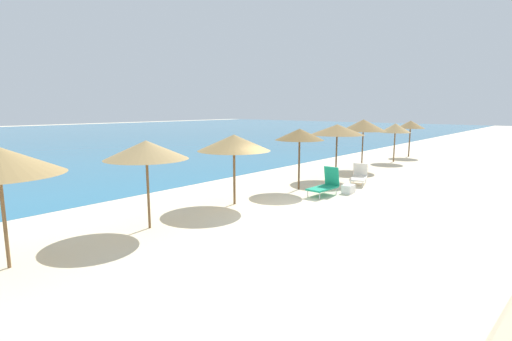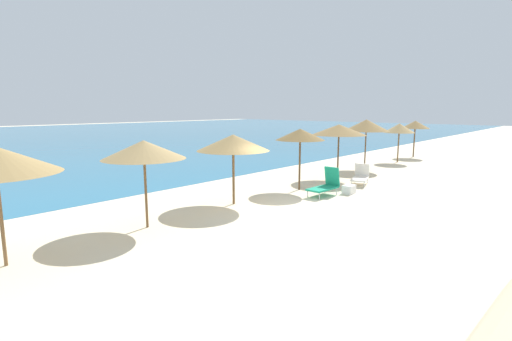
{
  "view_description": "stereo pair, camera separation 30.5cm",
  "coord_description": "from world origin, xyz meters",
  "px_view_note": "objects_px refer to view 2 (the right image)",
  "views": [
    {
      "loc": [
        -10.6,
        -7.46,
        3.53
      ],
      "look_at": [
        1.11,
        2.51,
        1.01
      ],
      "focal_mm": 26.84,
      "sensor_mm": 36.0,
      "label": 1
    },
    {
      "loc": [
        -10.4,
        -7.69,
        3.53
      ],
      "look_at": [
        1.11,
        2.51,
        1.01
      ],
      "focal_mm": 26.84,
      "sensor_mm": 36.0,
      "label": 2
    }
  ],
  "objects_px": {
    "beach_umbrella_9": "(399,128)",
    "cooler_box": "(349,189)",
    "beach_umbrella_4": "(144,150)",
    "lounge_chair_1": "(360,176)",
    "beach_umbrella_6": "(300,135)",
    "lounge_chair_2": "(326,185)",
    "beach_umbrella_7": "(339,130)",
    "beach_umbrella_10": "(415,125)",
    "beach_umbrella_5": "(233,143)",
    "beach_umbrella_8": "(366,125)"
  },
  "relations": [
    {
      "from": "lounge_chair_2",
      "to": "beach_umbrella_4",
      "type": "bearing_deg",
      "value": 79.09
    },
    {
      "from": "cooler_box",
      "to": "beach_umbrella_8",
      "type": "bearing_deg",
      "value": 20.62
    },
    {
      "from": "beach_umbrella_10",
      "to": "cooler_box",
      "type": "bearing_deg",
      "value": -170.65
    },
    {
      "from": "cooler_box",
      "to": "beach_umbrella_7",
      "type": "bearing_deg",
      "value": 37.74
    },
    {
      "from": "beach_umbrella_7",
      "to": "lounge_chair_2",
      "type": "height_order",
      "value": "beach_umbrella_7"
    },
    {
      "from": "beach_umbrella_6",
      "to": "beach_umbrella_10",
      "type": "height_order",
      "value": "beach_umbrella_6"
    },
    {
      "from": "beach_umbrella_9",
      "to": "cooler_box",
      "type": "xyz_separation_m",
      "value": [
        -10.65,
        -2.13,
        -2.06
      ]
    },
    {
      "from": "beach_umbrella_6",
      "to": "lounge_chair_2",
      "type": "height_order",
      "value": "beach_umbrella_6"
    },
    {
      "from": "beach_umbrella_9",
      "to": "cooler_box",
      "type": "bearing_deg",
      "value": -168.7
    },
    {
      "from": "beach_umbrella_4",
      "to": "lounge_chair_1",
      "type": "xyz_separation_m",
      "value": [
        10.29,
        -1.76,
        -1.95
      ]
    },
    {
      "from": "lounge_chair_1",
      "to": "cooler_box",
      "type": "distance_m",
      "value": 2.16
    },
    {
      "from": "beach_umbrella_8",
      "to": "beach_umbrella_9",
      "type": "distance_m",
      "value": 4.22
    },
    {
      "from": "beach_umbrella_7",
      "to": "cooler_box",
      "type": "distance_m",
      "value": 4.06
    },
    {
      "from": "beach_umbrella_6",
      "to": "beach_umbrella_7",
      "type": "xyz_separation_m",
      "value": [
        3.4,
        0.05,
        0.06
      ]
    },
    {
      "from": "beach_umbrella_7",
      "to": "lounge_chair_1",
      "type": "relative_size",
      "value": 1.81
    },
    {
      "from": "beach_umbrella_10",
      "to": "lounge_chair_1",
      "type": "relative_size",
      "value": 1.74
    },
    {
      "from": "beach_umbrella_6",
      "to": "lounge_chair_2",
      "type": "bearing_deg",
      "value": -98.01
    },
    {
      "from": "lounge_chair_2",
      "to": "beach_umbrella_7",
      "type": "bearing_deg",
      "value": -64.81
    },
    {
      "from": "beach_umbrella_5",
      "to": "beach_umbrella_7",
      "type": "height_order",
      "value": "beach_umbrella_7"
    },
    {
      "from": "lounge_chair_1",
      "to": "lounge_chair_2",
      "type": "bearing_deg",
      "value": 71.36
    },
    {
      "from": "beach_umbrella_9",
      "to": "beach_umbrella_10",
      "type": "relative_size",
      "value": 0.97
    },
    {
      "from": "beach_umbrella_4",
      "to": "beach_umbrella_8",
      "type": "xyz_separation_m",
      "value": [
        14.65,
        0.14,
        0.21
      ]
    },
    {
      "from": "beach_umbrella_5",
      "to": "beach_umbrella_9",
      "type": "bearing_deg",
      "value": -0.85
    },
    {
      "from": "lounge_chair_2",
      "to": "cooler_box",
      "type": "distance_m",
      "value": 1.14
    },
    {
      "from": "beach_umbrella_8",
      "to": "lounge_chair_1",
      "type": "bearing_deg",
      "value": -156.46
    },
    {
      "from": "beach_umbrella_7",
      "to": "beach_umbrella_9",
      "type": "xyz_separation_m",
      "value": [
        8.0,
        0.08,
        -0.23
      ]
    },
    {
      "from": "beach_umbrella_4",
      "to": "beach_umbrella_7",
      "type": "distance_m",
      "value": 10.85
    },
    {
      "from": "beach_umbrella_9",
      "to": "lounge_chair_2",
      "type": "xyz_separation_m",
      "value": [
        -11.6,
        -1.58,
        -1.79
      ]
    },
    {
      "from": "beach_umbrella_6",
      "to": "lounge_chair_2",
      "type": "xyz_separation_m",
      "value": [
        -0.2,
        -1.45,
        -1.96
      ]
    },
    {
      "from": "beach_umbrella_6",
      "to": "beach_umbrella_7",
      "type": "relative_size",
      "value": 0.97
    },
    {
      "from": "beach_umbrella_7",
      "to": "lounge_chair_1",
      "type": "height_order",
      "value": "beach_umbrella_7"
    },
    {
      "from": "beach_umbrella_9",
      "to": "cooler_box",
      "type": "relative_size",
      "value": 4.44
    },
    {
      "from": "beach_umbrella_8",
      "to": "beach_umbrella_7",
      "type": "bearing_deg",
      "value": -174.32
    },
    {
      "from": "beach_umbrella_6",
      "to": "cooler_box",
      "type": "relative_size",
      "value": 4.65
    },
    {
      "from": "lounge_chair_1",
      "to": "cooler_box",
      "type": "xyz_separation_m",
      "value": [
        -2.09,
        -0.53,
        -0.21
      ]
    },
    {
      "from": "beach_umbrella_5",
      "to": "beach_umbrella_10",
      "type": "relative_size",
      "value": 1.01
    },
    {
      "from": "cooler_box",
      "to": "beach_umbrella_4",
      "type": "bearing_deg",
      "value": 164.39
    },
    {
      "from": "beach_umbrella_7",
      "to": "beach_umbrella_8",
      "type": "height_order",
      "value": "beach_umbrella_8"
    },
    {
      "from": "lounge_chair_2",
      "to": "beach_umbrella_6",
      "type": "bearing_deg",
      "value": -5.41
    },
    {
      "from": "beach_umbrella_10",
      "to": "cooler_box",
      "type": "relative_size",
      "value": 4.59
    },
    {
      "from": "beach_umbrella_5",
      "to": "beach_umbrella_8",
      "type": "distance_m",
      "value": 10.92
    },
    {
      "from": "beach_umbrella_5",
      "to": "beach_umbrella_9",
      "type": "distance_m",
      "value": 15.12
    },
    {
      "from": "beach_umbrella_4",
      "to": "beach_umbrella_10",
      "type": "xyz_separation_m",
      "value": [
        22.32,
        0.04,
        0.0
      ]
    },
    {
      "from": "beach_umbrella_10",
      "to": "lounge_chair_1",
      "type": "height_order",
      "value": "beach_umbrella_10"
    },
    {
      "from": "lounge_chair_1",
      "to": "cooler_box",
      "type": "height_order",
      "value": "lounge_chair_1"
    },
    {
      "from": "beach_umbrella_7",
      "to": "beach_umbrella_9",
      "type": "distance_m",
      "value": 8.0
    },
    {
      "from": "beach_umbrella_4",
      "to": "lounge_chair_2",
      "type": "distance_m",
      "value": 7.68
    },
    {
      "from": "beach_umbrella_7",
      "to": "beach_umbrella_8",
      "type": "xyz_separation_m",
      "value": [
        3.81,
        0.38,
        0.08
      ]
    },
    {
      "from": "beach_umbrella_8",
      "to": "cooler_box",
      "type": "xyz_separation_m",
      "value": [
        -6.45,
        -2.43,
        -2.37
      ]
    },
    {
      "from": "beach_umbrella_4",
      "to": "beach_umbrella_6",
      "type": "relative_size",
      "value": 0.98
    }
  ]
}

